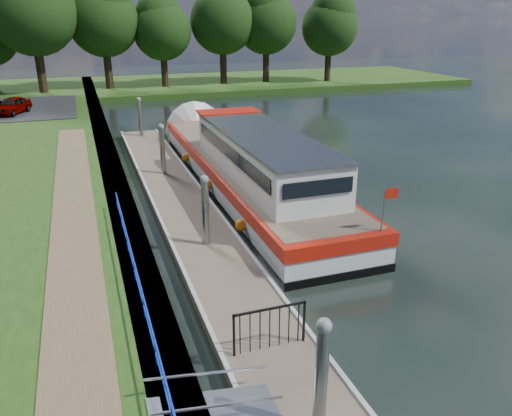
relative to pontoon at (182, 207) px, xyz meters
name	(u,v)px	position (x,y,z in m)	size (l,w,h in m)	color
bank_edge	(117,194)	(-2.55, 2.00, 0.20)	(1.10, 90.00, 0.78)	#473D2D
far_bank	(216,83)	(12.00, 39.00, 0.12)	(60.00, 18.00, 0.60)	#204012
footpath	(75,258)	(-4.40, -5.00, 0.62)	(1.60, 40.00, 0.05)	brown
blue_fence	(148,320)	(-2.75, -10.00, 1.13)	(0.04, 18.04, 0.72)	#0C2DBF
pontoon	(182,207)	(0.00, 0.00, 0.00)	(2.50, 30.00, 0.56)	brown
mooring_piles	(180,183)	(0.00, 0.00, 1.10)	(0.30, 27.30, 3.55)	gray
gangway	(214,408)	(-1.85, -12.50, 0.44)	(2.58, 1.00, 0.92)	#A5A8AD
gate_panel	(270,322)	(0.00, -10.80, 0.97)	(1.85, 0.05, 1.15)	black
barge	(242,164)	(3.60, 2.55, 0.90)	(4.36, 21.15, 4.78)	black
horizon_trees	(91,15)	(-1.61, 35.68, 7.76)	(54.38, 10.03, 12.87)	#332316
car_a	(12,105)	(-8.61, 22.45, 1.29)	(1.51, 3.75, 1.28)	#999999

